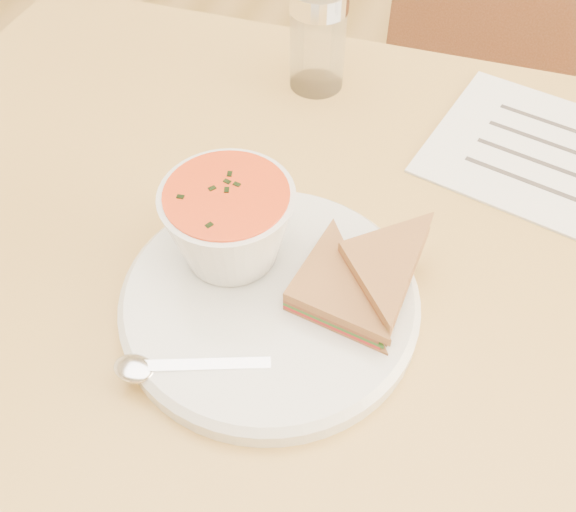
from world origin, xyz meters
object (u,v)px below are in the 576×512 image
at_px(soup_bowl, 230,227).
at_px(condiment_shaker, 318,39).
at_px(dining_table, 312,421).
at_px(chair_far, 433,142).
at_px(plate, 270,302).

bearing_deg(soup_bowl, condiment_shaker, 91.28).
height_order(dining_table, soup_bowl, soup_bowl).
xyz_separation_m(dining_table, chair_far, (0.06, 0.57, 0.06)).
relative_size(dining_table, chair_far, 1.16).
bearing_deg(chair_far, soup_bowl, 94.40).
xyz_separation_m(dining_table, plate, (-0.03, -0.08, 0.38)).
relative_size(chair_far, soup_bowl, 7.71).
bearing_deg(plate, condiment_shaker, 99.11).
bearing_deg(condiment_shaker, chair_far, 66.76).
xyz_separation_m(chair_far, soup_bowl, (-0.13, -0.62, 0.37)).
height_order(dining_table, condiment_shaker, condiment_shaker).
relative_size(chair_far, condiment_shaker, 7.33).
height_order(chair_far, soup_bowl, chair_far).
bearing_deg(dining_table, plate, -106.73).
height_order(dining_table, chair_far, chair_far).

